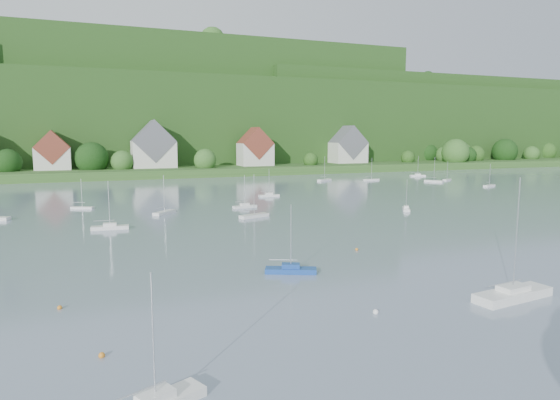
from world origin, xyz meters
name	(u,v)px	position (x,y,z in m)	size (l,w,h in m)	color
far_shore_strip	(138,170)	(0.00, 200.00, 1.50)	(600.00, 60.00, 3.00)	#2D5921
forested_ridge	(124,121)	(0.39, 268.57, 22.89)	(620.00, 181.22, 69.89)	#1A3F14
village_building_1	(53,154)	(-30.00, 189.00, 8.75)	(12.00, 9.36, 14.00)	silver
village_building_2	(153,148)	(5.00, 188.00, 10.27)	(16.00, 11.44, 18.00)	silver
village_building_3	(255,150)	(45.00, 186.00, 9.43)	(13.00, 10.40, 15.50)	silver
village_building_4	(348,148)	(90.00, 190.00, 9.59)	(15.00, 10.40, 16.50)	silver
near_sailboat_1	(291,269)	(1.88, 45.07, 0.42)	(5.82, 3.79, 7.65)	#1B449A
near_sailboat_4	(513,294)	(17.75, 29.38, 0.54)	(8.66, 3.37, 11.39)	white
mooring_buoy_0	(102,357)	(-18.29, 30.55, 0.00)	(0.45, 0.45, 0.45)	orange
mooring_buoy_1	(376,314)	(3.82, 30.83, 0.00)	(0.50, 0.50, 0.50)	white
mooring_buoy_2	(357,250)	(14.20, 51.85, 0.00)	(0.42, 0.42, 0.42)	orange
mooring_buoy_3	(60,309)	(-21.46, 41.96, 0.00)	(0.42, 0.42, 0.42)	orange
far_sailboat_cluster	(205,196)	(8.21, 115.14, 0.37)	(189.92, 74.76, 8.71)	white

